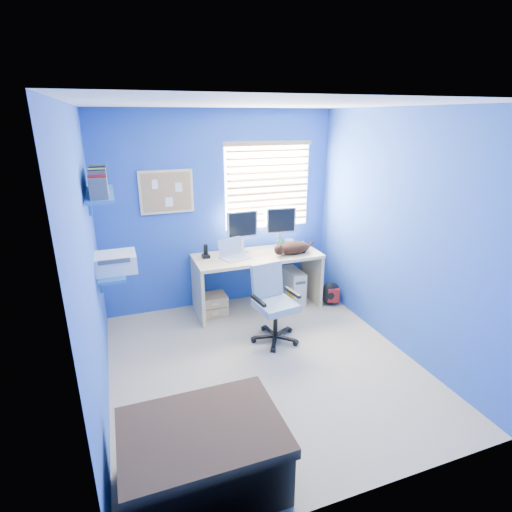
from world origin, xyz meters
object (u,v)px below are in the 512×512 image
object	(u,v)px
laptop	(235,250)
cat	(294,248)
tower_pc	(293,286)
office_chair	(273,313)
desk	(257,281)

from	to	relation	value
laptop	cat	size ratio (longest dim) A/B	0.75
laptop	tower_pc	bearing A→B (deg)	-15.29
laptop	office_chair	xyz separation A→B (m)	(0.20, -0.77, -0.53)
desk	cat	world-z (taller)	cat
desk	laptop	size ratio (longest dim) A/B	4.88
desk	tower_pc	distance (m)	0.55
desk	cat	distance (m)	0.65
tower_pc	office_chair	size ratio (longest dim) A/B	0.52
tower_pc	cat	bearing A→B (deg)	-119.60
office_chair	tower_pc	bearing A→B (deg)	52.51
laptop	desk	bearing A→B (deg)	-11.93
desk	office_chair	size ratio (longest dim) A/B	1.86
laptop	office_chair	size ratio (longest dim) A/B	0.38
desk	cat	xyz separation A→B (m)	(0.45, -0.12, 0.45)
laptop	office_chair	distance (m)	0.95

